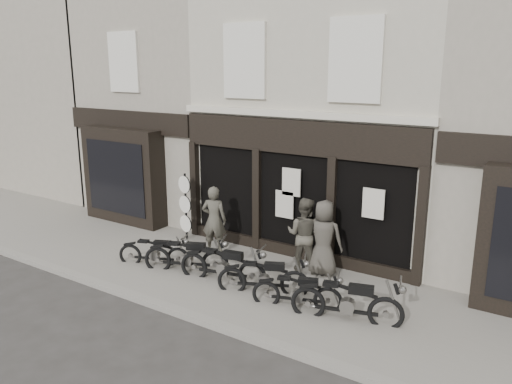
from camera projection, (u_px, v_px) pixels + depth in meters
The scene contains 16 objects.
ground_plane at pixel (231, 299), 11.61m from camera, with size 90.00×90.00×0.00m, color #2D2B28.
pavement at pixel (252, 283), 12.33m from camera, with size 30.00×4.20×0.12m, color slate.
kerb at pixel (196, 318), 10.58m from camera, with size 30.00×0.25×0.13m, color gray.
central_building at pixel (342, 106), 15.45m from camera, with size 7.30×6.22×8.34m.
neighbour_left at pixel (185, 100), 18.79m from camera, with size 5.60×6.73×8.34m.
filler_left at pixel (54, 93), 23.20m from camera, with size 11.00×6.00×8.20m, color gray.
motorcycle_0 at pixel (155, 255), 13.30m from camera, with size 1.86×1.02×0.95m.
motorcycle_1 at pixel (187, 259), 12.84m from camera, with size 2.12×1.18×1.08m.
motorcycle_2 at pixel (224, 268), 12.24m from camera, with size 2.27×0.83×1.10m.
motorcycle_3 at pixel (264, 280), 11.62m from camera, with size 2.01×1.20×1.04m.
motorcycle_4 at pixel (298, 295), 10.94m from camera, with size 1.92×0.95×0.96m.
motorcycle_5 at pixel (348, 305), 10.32m from camera, with size 2.29×0.97×1.12m.
man_left at pixel (214, 220), 13.95m from camera, with size 0.71×0.46×1.93m, color #464339.
man_centre at pixel (304, 234), 12.74m from camera, with size 0.94×0.73×1.93m, color #49453B.
man_right at pixel (324, 238), 12.46m from camera, with size 0.95×0.62×1.94m, color #403C35.
advert_sign_post at pixel (185, 209), 15.09m from camera, with size 0.53×0.34×2.17m.
Camera 1 is at (6.34, -8.59, 5.23)m, focal length 35.00 mm.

